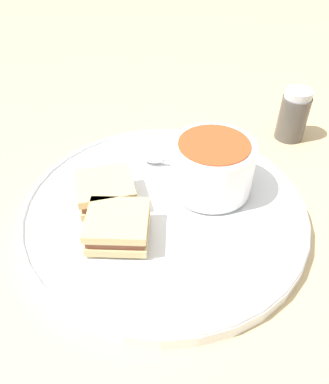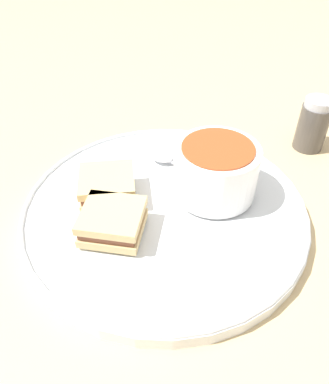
# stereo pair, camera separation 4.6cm
# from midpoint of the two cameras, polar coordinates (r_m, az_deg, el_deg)

# --- Properties ---
(ground_plane) EXTENTS (2.40, 2.40, 0.00)m
(ground_plane) POSITION_cam_midpoint_polar(r_m,az_deg,el_deg) (0.49, -2.70, -3.75)
(ground_plane) COLOR #D1B27F
(plate) EXTENTS (0.36, 0.36, 0.02)m
(plate) POSITION_cam_midpoint_polar(r_m,az_deg,el_deg) (0.48, -2.74, -2.78)
(plate) COLOR white
(plate) RESTS_ON ground_plane
(soup_bowl) EXTENTS (0.11, 0.11, 0.07)m
(soup_bowl) POSITION_cam_midpoint_polar(r_m,az_deg,el_deg) (0.48, 4.53, 3.87)
(soup_bowl) COLOR white
(soup_bowl) RESTS_ON plate
(spoon) EXTENTS (0.12, 0.05, 0.01)m
(spoon) POSITION_cam_midpoint_polar(r_m,az_deg,el_deg) (0.54, -3.12, 4.88)
(spoon) COLOR silver
(spoon) RESTS_ON plate
(sandwich_half_near) EXTENTS (0.08, 0.08, 0.03)m
(sandwich_half_near) POSITION_cam_midpoint_polar(r_m,az_deg,el_deg) (0.48, -11.77, 0.08)
(sandwich_half_near) COLOR #DBBC7F
(sandwich_half_near) RESTS_ON plate
(sandwich_half_far) EXTENTS (0.07, 0.07, 0.03)m
(sandwich_half_far) POSITION_cam_midpoint_polar(r_m,az_deg,el_deg) (0.43, -10.20, -5.28)
(sandwich_half_far) COLOR #DBBC7F
(sandwich_half_far) RESTS_ON plate
(salt_shaker) EXTENTS (0.05, 0.05, 0.08)m
(salt_shaker) POSITION_cam_midpoint_polar(r_m,az_deg,el_deg) (0.65, 17.10, 11.06)
(salt_shaker) COLOR #4C4742
(salt_shaker) RESTS_ON ground_plane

